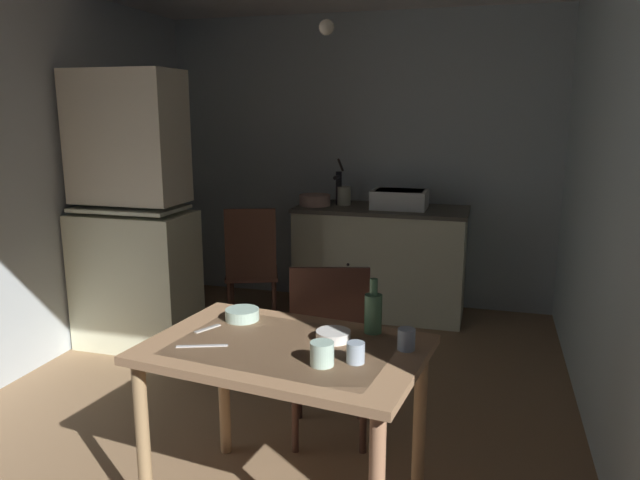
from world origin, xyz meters
The scene contains 22 objects.
ground_plane centered at (0.00, 0.00, 0.00)m, with size 4.68×4.68×0.00m, color #8E6D4D.
wall_back centered at (0.00, 1.89, 1.25)m, with size 3.51×0.10×2.49m, color silver.
wall_left centered at (-1.76, 0.00, 1.25)m, with size 0.10×3.78×2.49m, color silver.
wall_right centered at (1.76, 0.00, 1.25)m, with size 0.10×3.78×2.49m, color silver.
hutch_cabinet centered at (-1.28, 0.33, 0.92)m, with size 0.82×0.49×1.96m.
counter_cabinet centered at (0.29, 1.52, 0.45)m, with size 1.41×0.64×0.91m.
sink_basin centered at (0.44, 1.52, 0.98)m, with size 0.44×0.34×0.15m.
hand_pump centered at (-0.09, 1.57, 1.07)m, with size 0.05×0.27×0.39m.
mixing_bowl_counter centered at (-0.27, 1.47, 0.95)m, with size 0.26×0.26×0.09m, color tan.
stoneware_crock centered at (-0.04, 1.57, 0.98)m, with size 0.11×0.11×0.15m, color beige.
dining_table centered at (0.38, -1.16, 0.66)m, with size 1.19×0.86×0.76m.
chair_far_side centered at (0.41, -0.57, 0.50)m, with size 0.49×0.49×0.97m.
chair_by_counter centered at (-0.59, 0.83, 0.51)m, with size 0.52×0.52×0.98m.
serving_bowl_wide centered at (0.10, -0.93, 0.79)m, with size 0.15×0.15×0.05m, color #ADD1C1.
soup_bowl_small centered at (0.56, -1.05, 0.78)m, with size 0.14×0.14×0.04m, color white.
mug_tall centered at (0.69, -1.25, 0.80)m, with size 0.07×0.07×0.08m, color #9EB2C6.
teacup_cream centered at (0.58, -1.30, 0.81)m, with size 0.09×0.09×0.09m, color #ADD1C1.
mug_dark centered at (0.86, -1.07, 0.81)m, with size 0.07×0.07×0.09m, color #9EB2C6.
glass_bottle centered at (0.69, -0.92, 0.86)m, with size 0.07×0.07×0.24m.
table_knife centered at (0.07, -1.27, 0.77)m, with size 0.21×0.02×0.01m, color silver.
teaspoon_near_bowl centered at (0.00, -1.08, 0.77)m, with size 0.13×0.02×0.01m, color beige.
pendant_bulb centered at (0.28, -0.16, 2.11)m, with size 0.08×0.08×0.08m, color #F9EFCC.
Camera 1 is at (1.14, -3.29, 1.69)m, focal length 33.53 mm.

